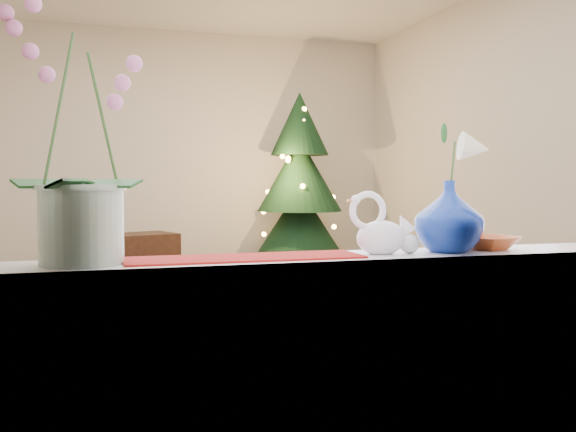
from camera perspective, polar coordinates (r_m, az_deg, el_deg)
name	(u,v)px	position (r m, az deg, el deg)	size (l,w,h in m)	color
ground	(221,353)	(4.43, -5.95, -11.99)	(5.00, 5.00, 0.00)	#311D14
wall_back	(175,163)	(6.75, -10.03, 4.70)	(4.50, 0.10, 2.70)	beige
wall_front	(383,111)	(1.89, 8.45, 9.21)	(4.50, 0.10, 2.70)	beige
wall_right	(511,155)	(5.20, 19.23, 5.10)	(0.10, 5.00, 2.70)	beige
window_apron	(375,416)	(2.04, 7.74, -17.19)	(2.20, 0.08, 0.88)	white
windowsill	(364,261)	(2.01, 6.77, -3.98)	(2.20, 0.26, 0.04)	white
runner	(245,258)	(1.89, -3.85, -3.71)	(0.70, 0.20, 0.01)	maroon
orchid_pot	(80,132)	(1.84, -18.03, 7.08)	(0.25, 0.25, 0.72)	white
swan	(381,224)	(2.02, 8.29, -0.74)	(0.22, 0.10, 0.19)	white
blue_vase	(449,211)	(2.13, 14.13, 0.44)	(0.25, 0.25, 0.27)	navy
lily	(450,139)	(2.13, 14.21, 6.69)	(0.15, 0.08, 0.20)	beige
paperweight	(409,244)	(2.05, 10.73, -2.45)	(0.06, 0.06, 0.06)	silver
amber_dish	(488,244)	(2.24, 17.39, -2.36)	(0.16, 0.16, 0.04)	#A34019
xmas_tree	(300,195)	(6.42, 1.03, 1.89)	(1.12, 1.12, 2.04)	black
side_table	(125,272)	(5.99, -14.31, -4.82)	(0.90, 0.45, 0.68)	black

